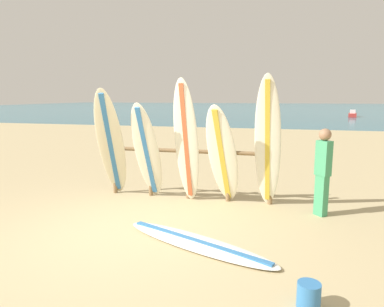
{
  "coord_description": "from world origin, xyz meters",
  "views": [
    {
      "loc": [
        2.24,
        -4.62,
        2.08
      ],
      "look_at": [
        0.49,
        2.32,
        0.88
      ],
      "focal_mm": 32.3,
      "sensor_mm": 36.0,
      "label": 1
    }
  ],
  "objects": [
    {
      "name": "surfboard_lying_on_sand",
      "position": [
        1.18,
        -0.15,
        0.04
      ],
      "size": [
        2.52,
        1.47,
        0.08
      ],
      "color": "white",
      "rests_on": "ground"
    },
    {
      "name": "ocean_water",
      "position": [
        0.0,
        58.0,
        0.0
      ],
      "size": [
        120.0,
        80.0,
        0.01
      ],
      "primitive_type": "cube",
      "color": "teal",
      "rests_on": "ground"
    },
    {
      "name": "surfboard_leaning_far_left",
      "position": [
        -0.99,
        1.59,
        1.12
      ],
      "size": [
        0.74,
        1.22,
        2.24
      ],
      "color": "beige",
      "rests_on": "ground"
    },
    {
      "name": "surfboard_leaning_center_left",
      "position": [
        0.55,
        1.68,
        1.21
      ],
      "size": [
        0.53,
        0.67,
        2.41
      ],
      "color": "silver",
      "rests_on": "ground"
    },
    {
      "name": "beachgoer_standing",
      "position": [
        3.01,
        1.59,
        0.84
      ],
      "size": [
        0.28,
        0.29,
        1.53
      ],
      "color": "#3F9966",
      "rests_on": "ground"
    },
    {
      "name": "ground_plane",
      "position": [
        0.0,
        0.0,
        0.0
      ],
      "size": [
        120.0,
        120.0,
        0.0
      ],
      "primitive_type": "plane",
      "color": "tan"
    },
    {
      "name": "surfboard_leaning_center",
      "position": [
        1.25,
        1.66,
        0.98
      ],
      "size": [
        0.74,
        1.04,
        1.95
      ],
      "color": "white",
      "rests_on": "ground"
    },
    {
      "name": "small_boat_offshore",
      "position": [
        9.44,
        33.19,
        0.26
      ],
      "size": [
        1.19,
        2.59,
        0.71
      ],
      "color": "#B22D28",
      "rests_on": "ocean_water"
    },
    {
      "name": "surfboard_leaning_center_right",
      "position": [
        2.06,
        1.72,
        1.23
      ],
      "size": [
        0.54,
        0.76,
        2.47
      ],
      "color": "white",
      "rests_on": "ground"
    },
    {
      "name": "surfboard_leaning_left",
      "position": [
        -0.25,
        1.66,
        0.99
      ],
      "size": [
        0.55,
        0.93,
        1.98
      ],
      "color": "silver",
      "rests_on": "ground"
    },
    {
      "name": "sand_bucket",
      "position": [
        2.59,
        -1.29,
        0.13
      ],
      "size": [
        0.23,
        0.23,
        0.26
      ],
      "primitive_type": "cylinder",
      "color": "#3372B2",
      "rests_on": "ground"
    },
    {
      "name": "surfboard_rack",
      "position": [
        0.49,
        2.02,
        0.7
      ],
      "size": [
        3.38,
        0.09,
        1.13
      ],
      "color": "olive",
      "rests_on": "ground"
    }
  ]
}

